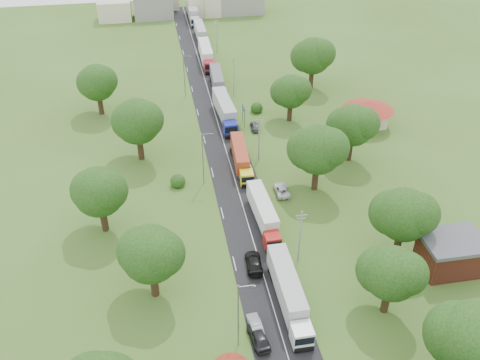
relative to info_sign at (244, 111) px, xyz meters
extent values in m
plane|color=#3C541C|center=(-5.20, -35.00, -3.00)|extent=(260.00, 260.00, 0.00)
cube|color=black|center=(-5.20, -15.00, -3.00)|extent=(8.00, 200.00, 0.04)
cylinder|color=slate|center=(0.00, -1.20, -1.00)|extent=(0.12, 0.12, 4.00)
cylinder|color=slate|center=(0.00, 1.20, -1.00)|extent=(0.12, 0.12, 4.00)
cube|color=navy|center=(0.00, 0.00, 0.60)|extent=(0.06, 3.00, 1.00)
cube|color=silver|center=(0.00, 0.00, 0.60)|extent=(0.07, 3.10, 0.06)
cylinder|color=gray|center=(0.30, -42.00, 1.50)|extent=(0.24, 0.24, 9.00)
cube|color=gray|center=(0.30, -42.00, 5.30)|extent=(1.60, 0.10, 0.10)
cube|color=gray|center=(0.30, -42.00, 4.80)|extent=(1.20, 0.10, 0.10)
cylinder|color=gray|center=(0.30, -14.00, 1.50)|extent=(0.24, 0.24, 9.00)
cube|color=gray|center=(0.30, -14.00, 5.30)|extent=(1.60, 0.10, 0.10)
cube|color=gray|center=(0.30, -14.00, 4.80)|extent=(1.20, 0.10, 0.10)
cylinder|color=gray|center=(0.30, 14.00, 1.50)|extent=(0.24, 0.24, 9.00)
cube|color=gray|center=(0.30, 14.00, 5.30)|extent=(1.60, 0.10, 0.10)
cube|color=gray|center=(0.30, 14.00, 4.80)|extent=(1.20, 0.10, 0.10)
cylinder|color=gray|center=(0.30, 42.00, 1.50)|extent=(0.24, 0.24, 9.00)
cube|color=gray|center=(0.30, 42.00, 5.30)|extent=(1.60, 0.10, 0.10)
cube|color=gray|center=(0.30, 42.00, 4.80)|extent=(1.20, 0.10, 0.10)
cylinder|color=gray|center=(0.30, 70.00, 1.50)|extent=(0.24, 0.24, 9.00)
cylinder|color=slate|center=(-10.70, -55.00, 2.00)|extent=(0.16, 0.16, 10.00)
cube|color=slate|center=(-9.80, -55.00, 6.70)|extent=(1.80, 0.10, 0.10)
cube|color=slate|center=(-9.00, -55.00, 6.55)|extent=(0.50, 0.22, 0.15)
cylinder|color=slate|center=(-10.70, -20.00, 2.00)|extent=(0.16, 0.16, 10.00)
cube|color=slate|center=(-9.80, -20.00, 6.70)|extent=(1.80, 0.10, 0.10)
cube|color=slate|center=(-9.00, -20.00, 6.55)|extent=(0.50, 0.22, 0.15)
cylinder|color=slate|center=(-10.70, 15.00, 2.00)|extent=(0.16, 0.16, 10.00)
cube|color=slate|center=(-9.80, 15.00, 6.70)|extent=(1.80, 0.10, 0.10)
cube|color=slate|center=(-9.00, 15.00, 6.55)|extent=(0.50, 0.22, 0.15)
sphere|color=#14330E|center=(12.80, -65.00, 4.85)|extent=(8.40, 8.40, 8.40)
sphere|color=#14330E|center=(11.60, -63.50, 4.25)|extent=(7.20, 7.20, 7.20)
cylinder|color=#382616|center=(8.80, -53.00, -1.08)|extent=(1.04, 1.04, 3.85)
sphere|color=#14330E|center=(8.80, -53.00, 3.60)|extent=(7.00, 7.00, 7.00)
sphere|color=#14330E|center=(10.05, -54.00, 4.35)|extent=(5.50, 5.50, 5.50)
sphere|color=#14330E|center=(7.80, -51.75, 3.10)|extent=(6.00, 6.00, 6.00)
cylinder|color=#382616|center=(14.80, -43.00, -0.90)|extent=(1.08, 1.08, 4.20)
sphere|color=#14330E|center=(14.80, -43.00, 4.22)|extent=(7.70, 7.70, 7.70)
sphere|color=#14330E|center=(16.18, -44.10, 5.05)|extent=(6.05, 6.05, 6.05)
sphere|color=#14330E|center=(13.70, -41.63, 3.67)|extent=(6.60, 6.60, 6.60)
cylinder|color=#382616|center=(7.80, -25.00, -0.73)|extent=(1.12, 1.12, 4.55)
sphere|color=#14330E|center=(7.80, -25.00, 4.85)|extent=(8.40, 8.40, 8.40)
sphere|color=#14330E|center=(9.30, -26.20, 5.75)|extent=(6.60, 6.60, 6.60)
sphere|color=#14330E|center=(6.60, -23.50, 4.25)|extent=(7.20, 7.20, 7.20)
cylinder|color=#382616|center=(16.80, -17.00, -0.90)|extent=(1.08, 1.08, 4.20)
sphere|color=#14330E|center=(16.80, -17.00, 4.22)|extent=(7.70, 7.70, 7.70)
sphere|color=#14330E|center=(18.18, -18.10, 5.05)|extent=(6.05, 6.05, 6.05)
sphere|color=#14330E|center=(15.70, -15.63, 3.67)|extent=(6.60, 6.60, 6.60)
cylinder|color=#382616|center=(9.80, 0.00, -1.08)|extent=(1.04, 1.04, 3.85)
sphere|color=#14330E|center=(9.80, 0.00, 3.60)|extent=(7.00, 7.00, 7.00)
sphere|color=#14330E|center=(11.05, -1.00, 4.35)|extent=(5.50, 5.50, 5.50)
sphere|color=#14330E|center=(8.80, 1.25, 3.10)|extent=(6.00, 6.00, 6.00)
cylinder|color=#382616|center=(18.80, 15.00, -0.73)|extent=(1.12, 1.12, 4.55)
sphere|color=#14330E|center=(18.80, 15.00, 4.85)|extent=(8.40, 8.40, 8.40)
sphere|color=#14330E|center=(20.30, 13.80, 5.75)|extent=(6.60, 6.60, 6.60)
sphere|color=#14330E|center=(17.60, 16.50, 4.25)|extent=(7.20, 7.20, 7.20)
cylinder|color=#382616|center=(-20.20, -45.00, -0.90)|extent=(1.08, 1.08, 4.20)
sphere|color=#14330E|center=(-20.20, -45.00, 4.22)|extent=(7.70, 7.70, 7.70)
sphere|color=#14330E|center=(-18.82, -46.10, 5.05)|extent=(6.05, 6.05, 6.05)
sphere|color=#14330E|center=(-21.30, -43.63, 3.67)|extent=(6.60, 6.60, 6.60)
cylinder|color=#382616|center=(-27.20, -30.00, -0.90)|extent=(1.08, 1.08, 4.20)
sphere|color=#14330E|center=(-27.20, -30.00, 4.22)|extent=(7.70, 7.70, 7.70)
sphere|color=#14330E|center=(-25.82, -31.10, 5.05)|extent=(6.05, 6.05, 6.05)
sphere|color=#14330E|center=(-28.30, -28.63, 3.67)|extent=(6.60, 6.60, 6.60)
cylinder|color=#382616|center=(-21.20, -10.00, -0.73)|extent=(1.12, 1.12, 4.55)
sphere|color=#14330E|center=(-21.20, -10.00, 4.85)|extent=(8.40, 8.40, 8.40)
sphere|color=#14330E|center=(-19.70, -11.20, 5.75)|extent=(6.60, 6.60, 6.60)
sphere|color=#14330E|center=(-22.40, -8.50, 4.25)|extent=(7.20, 7.20, 7.20)
cylinder|color=#382616|center=(-29.20, 10.00, -0.90)|extent=(1.08, 1.08, 4.20)
sphere|color=#14330E|center=(-29.20, 10.00, 4.22)|extent=(7.70, 7.70, 7.70)
sphere|color=#14330E|center=(-27.82, 8.90, 5.05)|extent=(6.05, 6.05, 6.05)
sphere|color=#14330E|center=(-30.30, 11.37, 3.67)|extent=(6.60, 6.60, 6.60)
cube|color=maroon|center=(20.80, -47.00, -0.70)|extent=(8.00, 6.00, 4.60)
cube|color=#47494F|center=(20.80, -47.00, 1.90)|extent=(8.60, 6.60, 0.60)
cube|color=beige|center=(24.80, -5.00, -1.00)|extent=(7.00, 5.00, 4.00)
cone|color=maroon|center=(24.80, -5.00, 1.90)|extent=(10.08, 10.08, 1.80)
cube|color=gray|center=(-15.20, 75.00, 0.50)|extent=(12.00, 8.00, 7.00)
cube|color=beige|center=(0.80, 75.00, 0.00)|extent=(10.00, 8.00, 6.00)
cube|color=gray|center=(12.80, 75.00, 1.00)|extent=(14.00, 8.00, 8.00)
cube|color=beige|center=(-27.20, 75.00, 0.00)|extent=(10.00, 8.00, 6.00)
cube|color=white|center=(-3.20, -56.28, -1.39)|extent=(2.50, 2.50, 2.60)
cube|color=black|center=(-3.20, -57.54, -1.02)|extent=(2.39, 0.03, 1.14)
cube|color=slate|center=(-3.20, -57.48, -2.43)|extent=(2.29, 0.26, 0.36)
cube|color=slate|center=(-3.20, -49.00, -2.22)|extent=(2.42, 11.97, 0.31)
cube|color=#AFAFB4|center=(-3.20, -48.68, -0.35)|extent=(2.63, 12.29, 3.12)
cylinder|color=black|center=(-3.20, -57.22, -2.48)|extent=(2.45, 1.04, 1.04)
cylinder|color=black|center=(-3.20, -55.34, -2.48)|extent=(2.45, 1.04, 1.04)
cylinder|color=black|center=(-3.20, -45.35, -2.48)|extent=(2.45, 1.04, 1.04)
cylinder|color=black|center=(-3.20, -43.79, -2.48)|extent=(2.45, 1.04, 1.04)
cube|color=maroon|center=(-2.85, -38.90, -1.51)|extent=(2.41, 2.41, 2.41)
cube|color=black|center=(-2.85, -40.06, -1.17)|extent=(2.21, 0.12, 1.06)
cube|color=slate|center=(-2.85, -40.00, -2.47)|extent=(2.13, 0.35, 0.34)
cube|color=slate|center=(-2.85, -32.15, -2.28)|extent=(2.71, 11.17, 0.29)
cube|color=silver|center=(-2.85, -31.86, -0.55)|extent=(2.92, 11.47, 2.89)
cylinder|color=black|center=(-2.85, -39.76, -2.52)|extent=(2.26, 0.96, 0.96)
cylinder|color=black|center=(-2.85, -38.03, -2.52)|extent=(2.26, 0.96, 0.96)
cylinder|color=black|center=(-2.85, -28.78, -2.52)|extent=(2.26, 0.96, 0.96)
cylinder|color=black|center=(-2.85, -27.33, -2.52)|extent=(2.26, 0.96, 0.96)
cube|color=yellow|center=(-3.43, -21.76, -1.56)|extent=(2.36, 2.36, 2.33)
cube|color=black|center=(-3.43, -22.88, -1.23)|extent=(2.14, 0.15, 1.02)
cube|color=slate|center=(-3.43, -22.83, -2.49)|extent=(2.06, 0.37, 0.33)
cube|color=slate|center=(-3.43, -15.24, -2.30)|extent=(2.78, 10.81, 0.28)
cube|color=maroon|center=(-3.43, -14.96, -0.63)|extent=(2.98, 11.10, 2.79)
cylinder|color=black|center=(-3.43, -22.59, -2.54)|extent=(2.19, 0.93, 0.93)
cylinder|color=black|center=(-3.43, -20.92, -2.54)|extent=(2.19, 0.93, 0.93)
cylinder|color=black|center=(-3.43, -11.98, -2.54)|extent=(2.19, 0.93, 0.93)
cylinder|color=black|center=(-3.43, -10.59, -2.54)|extent=(2.19, 0.93, 0.93)
cube|color=navy|center=(-3.49, -4.39, -1.33)|extent=(2.73, 2.73, 2.70)
cube|color=black|center=(-3.49, -5.69, -0.95)|extent=(2.48, 0.16, 1.19)
cube|color=slate|center=(-3.49, -5.63, -2.41)|extent=(2.39, 0.38, 0.38)
cube|color=slate|center=(-3.49, 3.17, -2.19)|extent=(3.17, 12.54, 0.32)
cube|color=#A3A4A8|center=(-3.49, 3.50, -0.25)|extent=(3.40, 12.87, 3.24)
cylinder|color=black|center=(-3.49, -5.36, -2.46)|extent=(2.54, 1.08, 1.08)
cylinder|color=black|center=(-3.49, -3.41, -2.46)|extent=(2.54, 1.08, 1.08)
cylinder|color=black|center=(-3.49, 6.95, -2.46)|extent=(2.54, 1.08, 1.08)
cylinder|color=black|center=(-3.49, 8.57, -2.46)|extent=(2.54, 1.08, 1.08)
cube|color=silver|center=(-2.90, 11.89, -1.52)|extent=(2.40, 2.40, 2.39)
cube|color=black|center=(-2.90, 10.74, -1.18)|extent=(2.20, 0.12, 1.05)
cube|color=slate|center=(-2.90, 10.79, -2.48)|extent=(2.11, 0.34, 0.33)
cube|color=slate|center=(-2.90, 18.59, -2.28)|extent=(2.68, 11.09, 0.29)
cube|color=#575A5F|center=(-2.90, 18.88, -0.56)|extent=(2.89, 11.39, 2.87)
cylinder|color=black|center=(-2.90, 11.03, -2.52)|extent=(2.25, 0.96, 0.96)
cylinder|color=black|center=(-2.90, 12.76, -2.52)|extent=(2.25, 0.96, 0.96)
cylinder|color=black|center=(-2.90, 21.94, -2.52)|extent=(2.25, 0.96, 0.96)
cylinder|color=black|center=(-2.90, 23.38, -2.52)|extent=(2.25, 0.96, 0.96)
cube|color=maroon|center=(-3.49, 27.85, -1.33)|extent=(2.64, 2.64, 2.70)
cube|color=black|center=(-3.49, 26.54, -0.95)|extent=(2.48, 0.07, 1.19)
cube|color=slate|center=(-3.49, 26.61, -2.41)|extent=(2.38, 0.30, 0.38)
cube|color=slate|center=(-3.49, 35.40, -2.19)|extent=(2.73, 12.44, 0.32)
cube|color=silver|center=(-3.49, 35.72, -0.25)|extent=(2.95, 12.77, 3.23)
cylinder|color=black|center=(-3.49, 26.88, -2.46)|extent=(2.53, 1.08, 1.08)
cylinder|color=black|center=(-3.49, 28.82, -2.46)|extent=(2.53, 1.08, 1.08)
cylinder|color=black|center=(-3.49, 39.17, -2.46)|extent=(2.53, 1.08, 1.08)
cylinder|color=black|center=(-3.49, 40.79, -2.46)|extent=(2.53, 1.08, 1.08)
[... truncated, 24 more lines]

